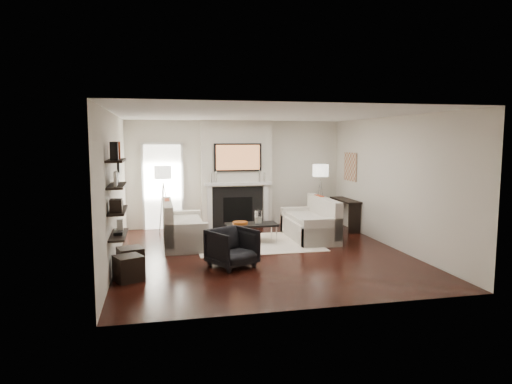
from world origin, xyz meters
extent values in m
plane|color=black|center=(0.00, 0.00, 0.00)|extent=(6.00, 6.00, 0.00)
plane|color=white|center=(0.00, 0.00, 2.70)|extent=(6.00, 6.00, 0.00)
plane|color=silver|center=(0.00, 3.00, 1.35)|extent=(5.50, 0.00, 5.50)
plane|color=silver|center=(0.00, -3.00, 1.35)|extent=(5.50, 0.00, 5.50)
plane|color=silver|center=(-2.75, 0.00, 1.35)|extent=(0.00, 6.00, 6.00)
plane|color=silver|center=(2.75, 0.00, 1.35)|extent=(0.00, 6.00, 6.00)
cube|color=silver|center=(0.00, 2.88, 1.35)|extent=(1.80, 0.25, 2.70)
cube|color=black|center=(0.00, 2.74, 0.52)|extent=(1.30, 0.02, 1.04)
cube|color=black|center=(0.00, 2.73, 0.45)|extent=(0.75, 0.02, 0.65)
cube|color=white|center=(-0.72, 2.71, 0.55)|extent=(0.12, 0.08, 1.10)
cube|color=white|center=(0.72, 2.71, 0.55)|extent=(0.12, 0.08, 1.10)
cube|color=white|center=(0.00, 2.69, 1.12)|extent=(1.70, 0.18, 0.07)
cube|color=black|center=(0.00, 2.71, 1.78)|extent=(1.20, 0.06, 0.70)
cube|color=#BF723F|center=(0.00, 2.68, 1.78)|extent=(1.10, 0.00, 0.62)
cylinder|color=silver|center=(-0.55, 2.70, 1.30)|extent=(0.04, 0.04, 0.30)
cylinder|color=silver|center=(-0.68, 2.70, 1.27)|extent=(0.04, 0.04, 0.24)
cylinder|color=silver|center=(0.55, 2.70, 1.30)|extent=(0.04, 0.04, 0.30)
cylinder|color=silver|center=(0.68, 2.70, 1.27)|extent=(0.04, 0.04, 0.24)
cube|color=white|center=(-1.85, 2.98, 1.05)|extent=(0.90, 0.02, 2.10)
cube|color=white|center=(-2.33, 2.96, 1.05)|extent=(0.06, 0.06, 2.16)
cube|color=white|center=(-1.37, 2.96, 1.05)|extent=(0.06, 0.06, 2.16)
cube|color=white|center=(-1.85, 2.96, 2.13)|extent=(1.02, 0.06, 0.06)
cube|color=beige|center=(0.07, 0.87, 0.01)|extent=(2.60, 2.00, 0.01)
cube|color=beige|center=(-1.45, 1.12, 0.21)|extent=(0.85, 1.80, 0.42)
cube|color=beige|center=(-1.79, 1.12, 0.53)|extent=(0.18, 1.80, 0.80)
cube|color=beige|center=(-1.45, 0.31, 0.30)|extent=(0.85, 0.18, 0.60)
cube|color=beige|center=(-1.45, 1.93, 0.30)|extent=(0.85, 0.18, 0.60)
cube|color=beige|center=(-1.40, 1.12, 0.47)|extent=(0.63, 1.44, 0.10)
cube|color=#9C3113|center=(-1.79, 1.42, 0.73)|extent=(0.10, 0.42, 0.42)
cube|color=black|center=(-1.79, 0.82, 0.72)|extent=(0.10, 0.40, 0.40)
cube|color=beige|center=(1.33, 1.07, 0.21)|extent=(0.85, 1.80, 0.42)
cube|color=beige|center=(1.67, 1.07, 0.53)|extent=(0.18, 1.80, 0.80)
cube|color=beige|center=(1.33, 0.26, 0.30)|extent=(0.85, 0.18, 0.60)
cube|color=beige|center=(1.33, 1.88, 0.30)|extent=(0.85, 0.18, 0.60)
cube|color=beige|center=(1.28, 1.07, 0.47)|extent=(0.63, 1.44, 0.10)
cube|color=#9C3113|center=(1.67, 1.37, 0.73)|extent=(0.10, 0.42, 0.42)
cube|color=black|center=(1.67, 0.77, 0.72)|extent=(0.10, 0.40, 0.40)
cube|color=black|center=(-0.02, 0.97, 0.40)|extent=(1.10, 0.55, 0.04)
cylinder|color=silver|center=(-0.52, 0.75, 0.19)|extent=(0.02, 0.02, 0.38)
cylinder|color=silver|center=(0.48, 0.75, 0.19)|extent=(0.02, 0.02, 0.38)
cylinder|color=silver|center=(-0.52, 1.19, 0.19)|extent=(0.02, 0.02, 0.38)
cylinder|color=silver|center=(0.48, 1.19, 0.19)|extent=(0.02, 0.02, 0.38)
cylinder|color=white|center=(0.13, 0.97, 0.56)|extent=(0.16, 0.16, 0.29)
cylinder|color=white|center=(0.13, 0.97, 0.50)|extent=(0.09, 0.09, 0.14)
cylinder|color=orange|center=(-0.27, 0.97, 0.45)|extent=(0.33, 0.33, 0.05)
imported|color=black|center=(-0.73, -0.77, 0.37)|extent=(0.95, 0.93, 0.74)
cylinder|color=silver|center=(-1.85, 2.51, 0.60)|extent=(0.02, 0.02, 1.20)
cylinder|color=white|center=(-1.85, 2.51, 1.45)|extent=(0.40, 0.40, 0.30)
cylinder|color=silver|center=(-1.74, 2.51, 0.60)|extent=(0.25, 0.02, 1.23)
cylinder|color=silver|center=(-1.91, 2.60, 0.60)|extent=(0.14, 0.22, 1.23)
cylinder|color=silver|center=(-1.91, 2.41, 0.60)|extent=(0.14, 0.22, 1.23)
cylinder|color=silver|center=(2.05, 2.33, 0.60)|extent=(0.02, 0.02, 1.20)
cylinder|color=white|center=(2.05, 2.33, 1.45)|extent=(0.40, 0.40, 0.30)
cylinder|color=silver|center=(2.16, 2.33, 0.60)|extent=(0.25, 0.02, 1.23)
cylinder|color=silver|center=(2.00, 2.43, 0.60)|extent=(0.14, 0.22, 1.23)
cylinder|color=silver|center=(1.99, 2.24, 0.60)|extent=(0.14, 0.22, 1.23)
cube|color=black|center=(2.57, 1.95, 0.73)|extent=(0.35, 1.20, 0.04)
cube|color=black|center=(2.57, 1.40, 0.35)|extent=(0.30, 0.04, 0.71)
cube|color=black|center=(2.57, 2.50, 0.35)|extent=(0.30, 0.04, 0.71)
cube|color=tan|center=(2.73, 2.05, 1.55)|extent=(0.03, 0.70, 0.70)
cube|color=black|center=(-2.62, -1.00, 0.70)|extent=(0.25, 1.00, 0.03)
cube|color=black|center=(-2.62, -1.00, 1.10)|extent=(0.25, 1.00, 0.04)
cube|color=black|center=(-2.62, -1.00, 1.50)|extent=(0.25, 1.00, 0.04)
cube|color=black|center=(-2.62, -1.00, 1.90)|extent=(0.25, 1.00, 0.04)
cube|color=black|center=(-2.62, -1.30, 2.06)|extent=(0.12, 0.10, 0.28)
cube|color=#9C3113|center=(-2.62, -0.87, 2.06)|extent=(0.12, 0.10, 0.28)
cube|color=white|center=(-2.62, -1.18, 1.63)|extent=(0.04, 0.30, 0.22)
cube|color=black|center=(-2.62, -0.82, 1.61)|extent=(0.04, 0.22, 0.18)
cube|color=black|center=(-2.62, -1.28, 1.22)|extent=(0.18, 0.25, 0.20)
cube|color=black|center=(-2.62, -0.84, 1.18)|extent=(0.15, 0.12, 0.12)
cube|color=black|center=(-2.62, -1.05, 0.74)|extent=(0.14, 0.20, 0.05)
cube|color=white|center=(-2.62, -0.68, 0.81)|extent=(0.10, 0.10, 0.18)
cylinder|color=black|center=(-2.73, 0.90, 1.70)|extent=(0.04, 0.34, 0.34)
cylinder|color=white|center=(-2.71, 0.90, 1.70)|extent=(0.01, 0.29, 0.29)
cube|color=black|center=(-2.47, -0.65, 0.20)|extent=(0.50, 0.50, 0.40)
cube|color=black|center=(-2.47, -1.21, 0.20)|extent=(0.53, 0.53, 0.40)
camera|label=1|loc=(-2.01, -8.52, 2.24)|focal=32.00mm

